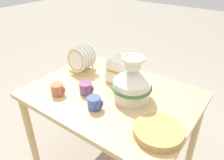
{
  "coord_description": "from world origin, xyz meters",
  "views": [
    {
      "loc": [
        0.78,
        -1.07,
        1.62
      ],
      "look_at": [
        0.0,
        0.0,
        0.86
      ],
      "focal_mm": 35.0,
      "sensor_mm": 36.0,
      "label": 1
    }
  ],
  "objects_px": {
    "wicker_charger_stack": "(158,131)",
    "mug_plum_glaze": "(86,88)",
    "mug_cobalt_glaze": "(95,103)",
    "dish_rack_square_plates": "(120,73)",
    "mug_terracotta_glaze": "(58,89)",
    "ceramic_vase": "(132,82)",
    "dish_rack_round_plates": "(81,61)"
  },
  "relations": [
    {
      "from": "wicker_charger_stack",
      "to": "mug_plum_glaze",
      "type": "xyz_separation_m",
      "value": [
        -0.6,
        0.07,
        0.02
      ]
    },
    {
      "from": "wicker_charger_stack",
      "to": "mug_cobalt_glaze",
      "type": "distance_m",
      "value": 0.44
    },
    {
      "from": "dish_rack_square_plates",
      "to": "wicker_charger_stack",
      "type": "relative_size",
      "value": 0.72
    },
    {
      "from": "mug_terracotta_glaze",
      "to": "mug_cobalt_glaze",
      "type": "relative_size",
      "value": 1.0
    },
    {
      "from": "wicker_charger_stack",
      "to": "mug_cobalt_glaze",
      "type": "xyz_separation_m",
      "value": [
        -0.44,
        -0.02,
        0.02
      ]
    },
    {
      "from": "ceramic_vase",
      "to": "mug_plum_glaze",
      "type": "bearing_deg",
      "value": -153.91
    },
    {
      "from": "mug_plum_glaze",
      "to": "dish_rack_round_plates",
      "type": "bearing_deg",
      "value": 138.39
    },
    {
      "from": "dish_rack_square_plates",
      "to": "mug_cobalt_glaze",
      "type": "bearing_deg",
      "value": -81.3
    },
    {
      "from": "dish_rack_round_plates",
      "to": "mug_terracotta_glaze",
      "type": "height_order",
      "value": "dish_rack_round_plates"
    },
    {
      "from": "dish_rack_round_plates",
      "to": "ceramic_vase",
      "type": "bearing_deg",
      "value": -9.16
    },
    {
      "from": "dish_rack_square_plates",
      "to": "mug_terracotta_glaze",
      "type": "height_order",
      "value": "dish_rack_square_plates"
    },
    {
      "from": "dish_rack_round_plates",
      "to": "mug_cobalt_glaze",
      "type": "relative_size",
      "value": 2.26
    },
    {
      "from": "ceramic_vase",
      "to": "mug_plum_glaze",
      "type": "height_order",
      "value": "ceramic_vase"
    },
    {
      "from": "mug_terracotta_glaze",
      "to": "mug_cobalt_glaze",
      "type": "xyz_separation_m",
      "value": [
        0.32,
        0.03,
        0.0
      ]
    },
    {
      "from": "dish_rack_round_plates",
      "to": "mug_cobalt_glaze",
      "type": "distance_m",
      "value": 0.54
    },
    {
      "from": "dish_rack_square_plates",
      "to": "ceramic_vase",
      "type": "bearing_deg",
      "value": -35.81
    },
    {
      "from": "mug_plum_glaze",
      "to": "mug_cobalt_glaze",
      "type": "bearing_deg",
      "value": -30.91
    },
    {
      "from": "ceramic_vase",
      "to": "wicker_charger_stack",
      "type": "distance_m",
      "value": 0.39
    },
    {
      "from": "ceramic_vase",
      "to": "mug_terracotta_glaze",
      "type": "xyz_separation_m",
      "value": [
        -0.45,
        -0.27,
        -0.08
      ]
    },
    {
      "from": "wicker_charger_stack",
      "to": "mug_plum_glaze",
      "type": "distance_m",
      "value": 0.61
    },
    {
      "from": "ceramic_vase",
      "to": "dish_rack_square_plates",
      "type": "relative_size",
      "value": 1.55
    },
    {
      "from": "ceramic_vase",
      "to": "dish_rack_square_plates",
      "type": "bearing_deg",
      "value": 144.19
    },
    {
      "from": "mug_cobalt_glaze",
      "to": "mug_plum_glaze",
      "type": "height_order",
      "value": "same"
    },
    {
      "from": "dish_rack_round_plates",
      "to": "mug_plum_glaze",
      "type": "relative_size",
      "value": 2.26
    },
    {
      "from": "dish_rack_square_plates",
      "to": "mug_cobalt_glaze",
      "type": "height_order",
      "value": "dish_rack_square_plates"
    },
    {
      "from": "dish_rack_round_plates",
      "to": "dish_rack_square_plates",
      "type": "relative_size",
      "value": 1.1
    },
    {
      "from": "mug_terracotta_glaze",
      "to": "mug_plum_glaze",
      "type": "bearing_deg",
      "value": 39.46
    },
    {
      "from": "dish_rack_round_plates",
      "to": "mug_cobalt_glaze",
      "type": "height_order",
      "value": "dish_rack_round_plates"
    },
    {
      "from": "mug_cobalt_glaze",
      "to": "dish_rack_square_plates",
      "type": "bearing_deg",
      "value": 98.7
    },
    {
      "from": "ceramic_vase",
      "to": "mug_terracotta_glaze",
      "type": "height_order",
      "value": "ceramic_vase"
    },
    {
      "from": "mug_cobalt_glaze",
      "to": "mug_plum_glaze",
      "type": "distance_m",
      "value": 0.19
    },
    {
      "from": "wicker_charger_stack",
      "to": "mug_plum_glaze",
      "type": "height_order",
      "value": "mug_plum_glaze"
    }
  ]
}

